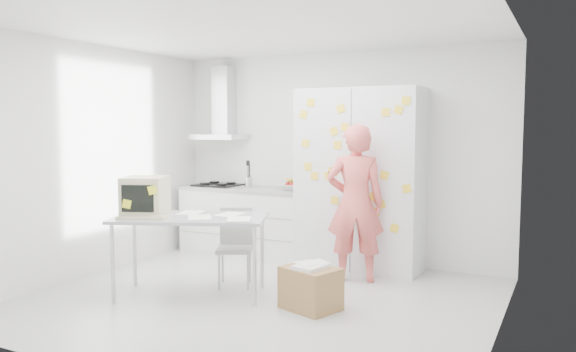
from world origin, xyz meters
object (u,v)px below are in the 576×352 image
at_px(desk, 161,206).
at_px(cardboard_box, 311,288).
at_px(chair, 235,242).
at_px(person, 355,203).

height_order(desk, cardboard_box, desk).
distance_m(desk, chair, 0.93).
xyz_separation_m(desk, chair, (0.49, 0.64, -0.45)).
relative_size(person, chair, 2.11).
bearing_deg(person, chair, 10.88).
bearing_deg(desk, cardboard_box, -14.29).
xyz_separation_m(chair, cardboard_box, (1.10, -0.40, -0.27)).
xyz_separation_m(desk, cardboard_box, (1.59, 0.25, -0.72)).
distance_m(person, chair, 1.40).
xyz_separation_m(person, desk, (-1.61, -1.38, 0.04)).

